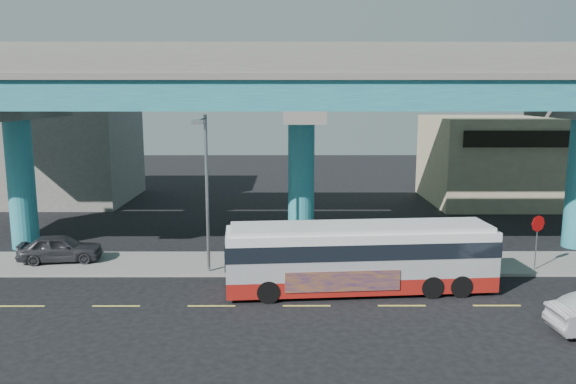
{
  "coord_description": "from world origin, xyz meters",
  "views": [
    {
      "loc": [
        -0.86,
        -22.68,
        8.72
      ],
      "look_at": [
        -0.77,
        4.0,
        4.12
      ],
      "focal_mm": 35.0,
      "sensor_mm": 36.0,
      "label": 1
    }
  ],
  "objects_px": {
    "transit_bus": "(360,255)",
    "stop_sign": "(538,230)",
    "street_lamp": "(205,173)",
    "parked_car": "(60,248)"
  },
  "relations": [
    {
      "from": "parked_car",
      "to": "stop_sign",
      "type": "bearing_deg",
      "value": -101.4
    },
    {
      "from": "transit_bus",
      "to": "street_lamp",
      "type": "relative_size",
      "value": 1.58
    },
    {
      "from": "transit_bus",
      "to": "street_lamp",
      "type": "distance_m",
      "value": 8.16
    },
    {
      "from": "transit_bus",
      "to": "parked_car",
      "type": "bearing_deg",
      "value": 159.98
    },
    {
      "from": "transit_bus",
      "to": "stop_sign",
      "type": "distance_m",
      "value": 9.48
    },
    {
      "from": "transit_bus",
      "to": "stop_sign",
      "type": "xyz_separation_m",
      "value": [
        9.09,
        2.66,
        0.48
      ]
    },
    {
      "from": "transit_bus",
      "to": "parked_car",
      "type": "xyz_separation_m",
      "value": [
        -15.11,
        4.16,
        -0.82
      ]
    },
    {
      "from": "street_lamp",
      "to": "stop_sign",
      "type": "bearing_deg",
      "value": 2.6
    },
    {
      "from": "parked_car",
      "to": "street_lamp",
      "type": "xyz_separation_m",
      "value": [
        7.97,
        -2.24,
        4.28
      ]
    },
    {
      "from": "street_lamp",
      "to": "stop_sign",
      "type": "relative_size",
      "value": 2.78
    }
  ]
}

